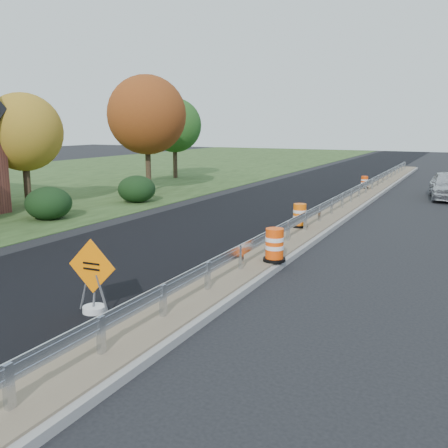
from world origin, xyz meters
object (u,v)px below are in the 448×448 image
at_px(barrel_median_far, 364,182).
at_px(barrel_median_mid, 300,216).
at_px(caution_sign, 93,294).
at_px(car_silver, 448,185).
at_px(barrel_median_near, 274,245).

bearing_deg(barrel_median_far, barrel_median_mid, -89.31).
relative_size(barrel_median_mid, barrel_median_far, 1.19).
distance_m(caution_sign, barrel_median_mid, 10.62).
distance_m(caution_sign, car_silver, 24.07).
relative_size(caution_sign, car_silver, 0.37).
bearing_deg(barrel_median_far, caution_sign, -93.11).
bearing_deg(car_silver, barrel_median_near, -109.76).
relative_size(barrel_median_near, barrel_median_far, 1.27).
height_order(barrel_median_mid, barrel_median_far, barrel_median_mid).
xyz_separation_m(barrel_median_mid, car_silver, (4.84, 12.71, 0.13)).
bearing_deg(car_silver, barrel_median_mid, -118.34).
bearing_deg(barrel_median_mid, car_silver, 69.15).
xyz_separation_m(barrel_median_near, barrel_median_far, (-1.10, 19.05, -0.10)).
bearing_deg(barrel_median_near, car_silver, 77.72).
distance_m(caution_sign, barrel_median_far, 24.35).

